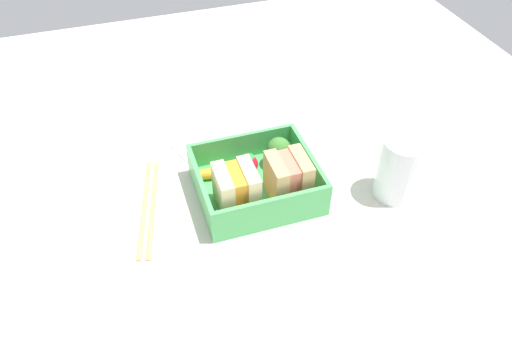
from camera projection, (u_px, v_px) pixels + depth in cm
name	position (u px, v px, depth cm)	size (l,w,h in cm)	color
ground_plane	(256.00, 198.00, 71.59)	(120.00, 120.00, 2.00)	beige
bento_tray	(256.00, 190.00, 70.49)	(16.26, 14.25, 1.20)	#49AC5A
bento_rim	(256.00, 176.00, 68.64)	(16.26, 14.25, 4.17)	#49AC5A
sandwich_left	(288.00, 178.00, 66.77)	(5.23, 5.60, 6.36)	tan
sandwich_center_left	(236.00, 190.00, 65.14)	(5.23, 5.60, 6.36)	beige
broccoli_floret	(279.00, 150.00, 71.64)	(3.56, 3.56, 4.65)	#97C76B
strawberry_far_left	(250.00, 163.00, 71.42)	(2.77, 2.77, 3.37)	red
carrot_stick_far_left	(217.00, 173.00, 70.96)	(1.58, 1.58, 4.86)	orange
chopstick_pair	(148.00, 206.00, 68.57)	(6.05, 18.43, 0.70)	tan
drinking_glass	(400.00, 168.00, 67.73)	(6.02, 6.02, 9.35)	white
folded_napkin	(216.00, 133.00, 80.46)	(14.94, 11.47, 0.40)	silver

